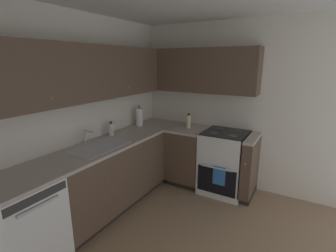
{
  "coord_description": "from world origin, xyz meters",
  "views": [
    {
      "loc": [
        -1.74,
        -0.87,
        1.89
      ],
      "look_at": [
        0.99,
        0.7,
        1.06
      ],
      "focal_mm": 26.36,
      "sensor_mm": 36.0,
      "label": 1
    }
  ],
  "objects_px": {
    "dishwasher": "(22,226)",
    "paper_towel_roll": "(139,117)",
    "oil_bottle": "(189,121)",
    "soap_bottle": "(111,129)",
    "oven_range": "(224,162)"
  },
  "relations": [
    {
      "from": "dishwasher",
      "to": "paper_towel_roll",
      "type": "height_order",
      "value": "paper_towel_roll"
    },
    {
      "from": "paper_towel_roll",
      "to": "oil_bottle",
      "type": "height_order",
      "value": "paper_towel_roll"
    },
    {
      "from": "dishwasher",
      "to": "soap_bottle",
      "type": "bearing_deg",
      "value": 7.27
    },
    {
      "from": "dishwasher",
      "to": "oil_bottle",
      "type": "xyz_separation_m",
      "value": [
        2.31,
        -0.56,
        0.57
      ]
    },
    {
      "from": "oven_range",
      "to": "soap_bottle",
      "type": "distance_m",
      "value": 1.7
    },
    {
      "from": "soap_bottle",
      "to": "oil_bottle",
      "type": "bearing_deg",
      "value": -39.8
    },
    {
      "from": "oil_bottle",
      "to": "oven_range",
      "type": "bearing_deg",
      "value": -88.2
    },
    {
      "from": "dishwasher",
      "to": "oven_range",
      "type": "bearing_deg",
      "value": -26.27
    },
    {
      "from": "soap_bottle",
      "to": "oven_range",
      "type": "bearing_deg",
      "value": -55.55
    },
    {
      "from": "dishwasher",
      "to": "oven_range",
      "type": "xyz_separation_m",
      "value": [
        2.33,
        -1.15,
        0.02
      ]
    },
    {
      "from": "oven_range",
      "to": "paper_towel_roll",
      "type": "distance_m",
      "value": 1.46
    },
    {
      "from": "dishwasher",
      "to": "soap_bottle",
      "type": "height_order",
      "value": "soap_bottle"
    },
    {
      "from": "dishwasher",
      "to": "soap_bottle",
      "type": "xyz_separation_m",
      "value": [
        1.42,
        0.18,
        0.55
      ]
    },
    {
      "from": "oven_range",
      "to": "oil_bottle",
      "type": "relative_size",
      "value": 4.67
    },
    {
      "from": "soap_bottle",
      "to": "paper_towel_roll",
      "type": "bearing_deg",
      "value": -1.84
    }
  ]
}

